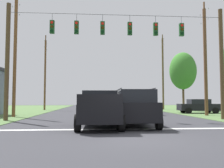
# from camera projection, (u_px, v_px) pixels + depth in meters

# --- Properties ---
(ground_plane) EXTENTS (120.00, 120.00, 0.00)m
(ground_plane) POSITION_uv_depth(u_px,v_px,m) (137.00, 139.00, 9.09)
(ground_plane) COLOR #333338
(stop_bar_stripe) EXTENTS (12.99, 0.45, 0.01)m
(stop_bar_stripe) POSITION_uv_depth(u_px,v_px,m) (126.00, 129.00, 12.11)
(stop_bar_stripe) COLOR white
(stop_bar_stripe) RESTS_ON ground
(lane_dash_0) EXTENTS (2.50, 0.15, 0.01)m
(lane_dash_0) POSITION_uv_depth(u_px,v_px,m) (115.00, 119.00, 18.08)
(lane_dash_0) COLOR white
(lane_dash_0) RESTS_ON ground
(lane_dash_1) EXTENTS (2.50, 0.15, 0.01)m
(lane_dash_1) POSITION_uv_depth(u_px,v_px,m) (110.00, 114.00, 25.03)
(lane_dash_1) COLOR white
(lane_dash_1) RESTS_ON ground
(lane_dash_2) EXTENTS (2.50, 0.15, 0.01)m
(lane_dash_2) POSITION_uv_depth(u_px,v_px,m) (106.00, 110.00, 33.73)
(lane_dash_2) COLOR white
(lane_dash_2) RESTS_ON ground
(lane_dash_3) EXTENTS (2.50, 0.15, 0.01)m
(lane_dash_3) POSITION_uv_depth(u_px,v_px,m) (103.00, 108.00, 41.61)
(lane_dash_3) COLOR white
(lane_dash_3) RESTS_ON ground
(lane_dash_4) EXTENTS (2.50, 0.15, 0.01)m
(lane_dash_4) POSITION_uv_depth(u_px,v_px,m) (103.00, 108.00, 43.30)
(lane_dash_4) COLOR white
(lane_dash_4) RESTS_ON ground
(overhead_signal_span) EXTENTS (15.92, 0.31, 8.32)m
(overhead_signal_span) POSITION_uv_depth(u_px,v_px,m) (118.00, 54.00, 17.73)
(overhead_signal_span) COLOR #4E3B25
(overhead_signal_span) RESTS_ON ground
(pickup_truck) EXTENTS (2.38, 5.44, 1.95)m
(pickup_truck) POSITION_uv_depth(u_px,v_px,m) (100.00, 109.00, 13.08)
(pickup_truck) COLOR black
(pickup_truck) RESTS_ON ground
(suv_black) EXTENTS (2.27, 4.83, 2.05)m
(suv_black) POSITION_uv_depth(u_px,v_px,m) (134.00, 107.00, 13.49)
(suv_black) COLOR black
(suv_black) RESTS_ON ground
(distant_car_crossing_white) EXTENTS (4.36, 2.15, 1.52)m
(distant_car_crossing_white) POSITION_uv_depth(u_px,v_px,m) (137.00, 107.00, 23.45)
(distant_car_crossing_white) COLOR silver
(distant_car_crossing_white) RESTS_ON ground
(distant_car_oncoming) EXTENTS (4.38, 2.18, 1.52)m
(distant_car_oncoming) POSITION_uv_depth(u_px,v_px,m) (199.00, 106.00, 26.20)
(distant_car_oncoming) COLOR black
(distant_car_oncoming) RESTS_ON ground
(distant_car_far_parked) EXTENTS (2.27, 4.42, 1.52)m
(distant_car_far_parked) POSITION_uv_depth(u_px,v_px,m) (147.00, 106.00, 27.95)
(distant_car_far_parked) COLOR slate
(distant_car_far_parked) RESTS_ON ground
(utility_pole_mid_right) EXTENTS (0.31, 1.81, 10.68)m
(utility_pole_mid_right) POSITION_uv_depth(u_px,v_px,m) (205.00, 59.00, 22.68)
(utility_pole_mid_right) COLOR brown
(utility_pole_mid_right) RESTS_ON ground
(utility_pole_far_right) EXTENTS (0.26, 1.72, 11.24)m
(utility_pole_far_right) POSITION_uv_depth(u_px,v_px,m) (163.00, 71.00, 36.30)
(utility_pole_far_right) COLOR brown
(utility_pole_far_right) RESTS_ON ground
(utility_pole_mid_left) EXTENTS (0.28, 1.98, 11.06)m
(utility_pole_mid_left) POSITION_uv_depth(u_px,v_px,m) (15.00, 52.00, 20.89)
(utility_pole_mid_left) COLOR brown
(utility_pole_mid_left) RESTS_ON ground
(utility_pole_far_left) EXTENTS (0.26, 1.99, 10.73)m
(utility_pole_far_left) POSITION_uv_depth(u_px,v_px,m) (45.00, 72.00, 34.73)
(utility_pole_far_left) COLOR brown
(utility_pole_far_left) RESTS_ON ground
(tree_roadside_far_right) EXTENTS (3.67, 3.67, 8.03)m
(tree_roadside_far_right) POSITION_uv_depth(u_px,v_px,m) (183.00, 71.00, 33.80)
(tree_roadside_far_right) COLOR brown
(tree_roadside_far_right) RESTS_ON ground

